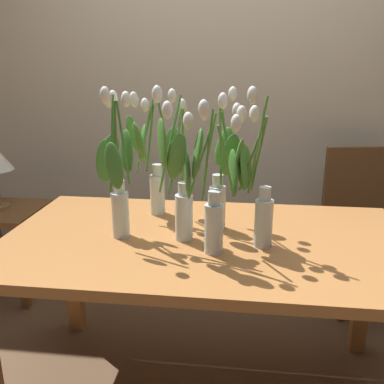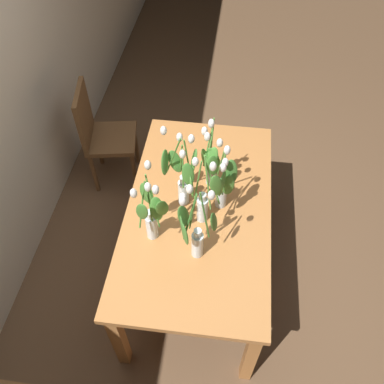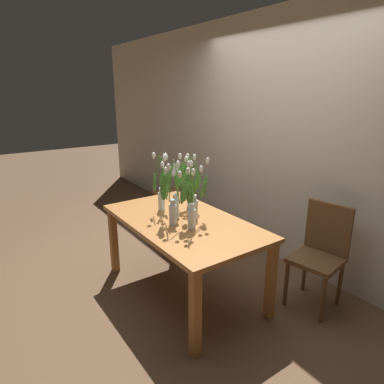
{
  "view_description": "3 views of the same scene",
  "coord_description": "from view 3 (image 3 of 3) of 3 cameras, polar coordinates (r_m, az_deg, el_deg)",
  "views": [
    {
      "loc": [
        0.13,
        -1.53,
        1.39
      ],
      "look_at": [
        -0.05,
        -0.08,
        0.95
      ],
      "focal_mm": 39.43,
      "sensor_mm": 36.0,
      "label": 1
    },
    {
      "loc": [
        -1.54,
        -0.15,
        2.74
      ],
      "look_at": [
        -0.07,
        0.04,
        0.97
      ],
      "focal_mm": 37.63,
      "sensor_mm": 36.0,
      "label": 2
    },
    {
      "loc": [
        2.38,
        -1.57,
        1.88
      ],
      "look_at": [
        0.03,
        0.08,
        1.0
      ],
      "focal_mm": 31.44,
      "sensor_mm": 36.0,
      "label": 3
    }
  ],
  "objects": [
    {
      "name": "room_wall_rear",
      "position": [
        3.79,
        15.63,
        8.39
      ],
      "size": [
        9.0,
        0.1,
        2.7
      ],
      "primitive_type": "cube",
      "color": "beige",
      "rests_on": "ground"
    },
    {
      "name": "table_lamp",
      "position": [
        4.5,
        -2.99,
        3.87
      ],
      "size": [
        0.22,
        0.22,
        0.4
      ],
      "color": "olive",
      "rests_on": "side_table"
    },
    {
      "name": "tulip_vase_1",
      "position": [
        2.91,
        -3.46,
        -1.72
      ],
      "size": [
        0.2,
        0.2,
        0.54
      ],
      "color": "silver",
      "rests_on": "dining_table"
    },
    {
      "name": "tulip_vase_5",
      "position": [
        3.33,
        -0.63,
        1.22
      ],
      "size": [
        0.23,
        0.2,
        0.56
      ],
      "color": "silver",
      "rests_on": "dining_table"
    },
    {
      "name": "tulip_vase_4",
      "position": [
        3.02,
        0.62,
        -0.55
      ],
      "size": [
        0.19,
        0.22,
        0.57
      ],
      "color": "silver",
      "rests_on": "dining_table"
    },
    {
      "name": "tulip_vase_0",
      "position": [
        2.83,
        -0.35,
        -2.22
      ],
      "size": [
        0.16,
        0.15,
        0.58
      ],
      "color": "silver",
      "rests_on": "dining_table"
    },
    {
      "name": "tulip_vase_3",
      "position": [
        3.06,
        -3.32,
        -0.44
      ],
      "size": [
        0.15,
        0.22,
        0.59
      ],
      "color": "silver",
      "rests_on": "dining_table"
    },
    {
      "name": "pillar_candle",
      "position": [
        4.6,
        -4.38,
        0.69
      ],
      "size": [
        0.06,
        0.06,
        0.07
      ],
      "primitive_type": "cylinder",
      "color": "beige",
      "rests_on": "side_table"
    },
    {
      "name": "side_table",
      "position": [
        4.58,
        -2.94,
        -1.39
      ],
      "size": [
        0.44,
        0.44,
        0.55
      ],
      "color": "brown",
      "rests_on": "ground"
    },
    {
      "name": "ground_plane",
      "position": [
        3.42,
        -1.44,
        -16.34
      ],
      "size": [
        18.0,
        18.0,
        0.0
      ],
      "primitive_type": "plane",
      "color": "brown"
    },
    {
      "name": "tulip_vase_2",
      "position": [
        3.27,
        -5.12,
        0.79
      ],
      "size": [
        0.17,
        0.23,
        0.58
      ],
      "color": "silver",
      "rests_on": "dining_table"
    },
    {
      "name": "dining_table",
      "position": [
        3.11,
        -1.53,
        -6.31
      ],
      "size": [
        1.6,
        0.9,
        0.74
      ],
      "color": "#B7753D",
      "rests_on": "ground"
    },
    {
      "name": "dining_chair",
      "position": [
        3.22,
        21.02,
        -9.11
      ],
      "size": [
        0.46,
        0.46,
        0.93
      ],
      "color": "brown",
      "rests_on": "ground"
    }
  ]
}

